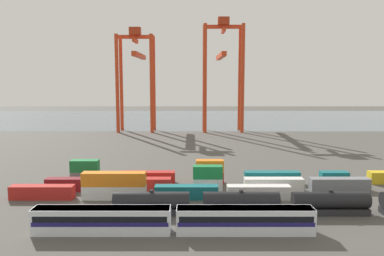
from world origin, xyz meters
The scene contains 24 objects.
ground_plane centered at (0.00, 40.00, 0.00)m, with size 420.00×420.00×0.00m, color #4C4944.
harbour_water centered at (0.00, 148.81, 0.00)m, with size 400.00×110.00×0.01m, color slate.
passenger_train centered at (-6.13, -18.76, 2.14)m, with size 41.72×3.14×3.90m.
freight_tank_row centered at (12.57, -10.56, 1.98)m, with size 58.54×2.77×4.23m.
shipping_container_0 centered at (-32.10, -2.06, 1.30)m, with size 12.10×2.44×2.60m, color #AD211C.
shipping_container_1 centered at (-18.27, -2.06, 1.30)m, with size 12.10×2.44×2.60m, color silver.
shipping_container_2 centered at (-18.27, -2.06, 3.90)m, with size 12.10×2.44×2.60m, color orange.
shipping_container_3 centered at (-4.44, -2.06, 1.30)m, with size 12.10×2.44×2.60m, color #146066.
shipping_container_4 centered at (9.39, -2.06, 1.30)m, with size 12.10×2.44×2.60m, color silver.
shipping_container_5 centered at (-27.37, 3.56, 1.30)m, with size 12.10×2.44×2.60m, color maroon.
shipping_container_6 centered at (-13.76, 3.56, 1.30)m, with size 12.10×2.44×2.60m, color #AD211C.
shipping_container_7 centered at (-0.16, 3.56, 1.30)m, with size 6.04×2.44×2.60m, color silver.
shipping_container_8 centered at (-0.16, 3.56, 3.90)m, with size 6.04×2.44×2.60m, color #197538.
shipping_container_9 centered at (13.45, 3.56, 1.30)m, with size 12.10×2.44×2.60m, color silver.
shipping_container_10 centered at (27.06, 3.56, 1.30)m, with size 12.10×2.44×2.60m, color slate.
shipping_container_11 centered at (-26.93, 9.19, 1.30)m, with size 6.04×2.44×2.60m, color slate.
shipping_container_12 centered at (-26.93, 9.19, 3.90)m, with size 6.04×2.44×2.60m, color #197538.
shipping_container_13 centered at (-13.20, 9.19, 1.30)m, with size 12.10×2.44×2.60m, color #AD211C.
shipping_container_14 centered at (0.53, 9.19, 1.30)m, with size 6.04×2.44×2.60m, color #AD211C.
shipping_container_15 centered at (0.53, 9.19, 3.90)m, with size 6.04×2.44×2.60m, color orange.
shipping_container_16 centered at (14.26, 9.19, 1.30)m, with size 12.10×2.44×2.60m, color #146066.
shipping_container_17 centered at (27.99, 9.19, 1.30)m, with size 6.04×2.44×2.60m, color #146066.
gantry_crane_west centered at (-27.73, 98.48, 27.39)m, with size 16.14×35.80×44.68m.
gantry_crane_central centered at (10.07, 98.97, 29.20)m, with size 17.48×40.38×48.90m.
Camera 1 is at (-3.37, -74.54, 22.91)m, focal length 36.45 mm.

